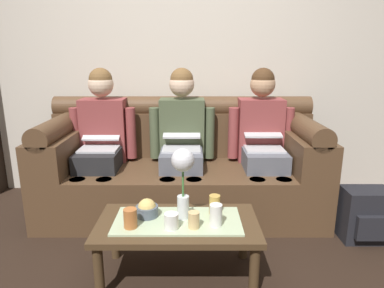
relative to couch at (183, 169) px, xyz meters
The scene contains 14 objects.
back_wall_patterned 1.20m from the couch, 90.00° to the left, with size 6.00×0.12×2.90m, color beige.
couch is the anchor object (origin of this frame).
person_left 0.74m from the couch, behind, with size 0.56×0.67×1.22m.
person_middle 0.29m from the couch, 90.00° to the right, with size 0.56×0.67×1.22m.
person_right 0.74m from the couch, ahead, with size 0.56×0.67×1.22m.
coffee_table 0.96m from the couch, 90.00° to the right, with size 0.96×0.50×0.38m.
flower_vase 0.98m from the couch, 87.98° to the right, with size 0.13×0.13×0.43m.
snack_bowl 0.93m from the couch, 101.57° to the right, with size 0.13×0.13×0.11m.
cup_near_left 1.05m from the couch, 77.79° to the right, with size 0.07×0.07×0.13m, color white.
cup_near_right 0.91m from the couch, 75.69° to the right, with size 0.07×0.07×0.12m, color gold.
cup_far_center 1.06m from the couch, 91.64° to the right, with size 0.08×0.08×0.09m, color white.
cup_far_left 1.08m from the couch, 104.04° to the right, with size 0.08×0.08×0.11m, color #B26633.
cup_far_right 1.06m from the couch, 84.80° to the right, with size 0.06×0.06×0.10m, color #DBB77A.
backpack_right 1.46m from the couch, 21.53° to the right, with size 0.33×0.26×0.39m.
Camera 1 is at (0.09, -1.64, 1.34)m, focal length 32.06 mm.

